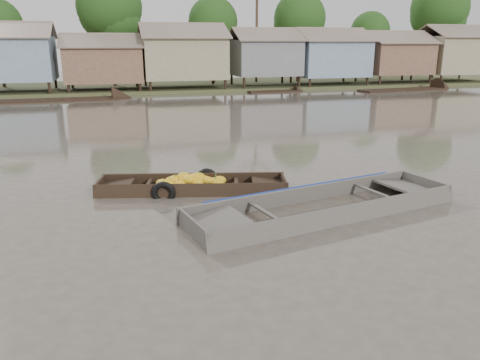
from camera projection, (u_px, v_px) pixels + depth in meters
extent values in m
plane|color=#50473D|center=(271.00, 215.00, 10.95)|extent=(120.00, 120.00, 0.00)
cube|color=#384723|center=(150.00, 88.00, 41.47)|extent=(120.00, 12.00, 0.50)
cube|color=gray|center=(10.00, 59.00, 34.81)|extent=(6.20, 5.20, 3.20)
cube|color=#7C5F47|center=(2.00, 29.00, 32.93)|extent=(6.60, 3.02, 1.28)
cube|color=#7C5F47|center=(9.00, 30.00, 35.53)|extent=(6.60, 3.02, 1.28)
cube|color=brown|center=(104.00, 64.00, 36.65)|extent=(5.80, 4.60, 2.70)
cube|color=#7C5F47|center=(101.00, 40.00, 34.99)|extent=(6.20, 2.67, 1.14)
cube|color=#7C5F47|center=(102.00, 40.00, 37.29)|extent=(6.20, 2.67, 1.14)
cube|color=gray|center=(183.00, 58.00, 38.11)|extent=(6.50, 5.30, 3.30)
cube|color=#7C5F47|center=(185.00, 30.00, 36.19)|extent=(6.90, 3.08, 1.31)
cube|color=#7C5F47|center=(180.00, 31.00, 38.84)|extent=(6.90, 3.08, 1.31)
cube|color=slate|center=(265.00, 58.00, 39.90)|extent=(5.40, 4.70, 2.90)
cube|color=#7C5F47|center=(270.00, 34.00, 38.18)|extent=(5.80, 2.73, 1.17)
cube|color=#7C5F47|center=(260.00, 35.00, 40.53)|extent=(5.80, 2.73, 1.17)
cube|color=gray|center=(329.00, 58.00, 41.44)|extent=(6.00, 5.00, 3.10)
cube|color=#7C5F47|center=(337.00, 34.00, 39.62)|extent=(6.40, 2.90, 1.24)
cube|color=#7C5F47|center=(324.00, 35.00, 42.12)|extent=(6.40, 2.90, 1.24)
cube|color=brown|center=(393.00, 58.00, 43.10)|extent=(5.70, 4.90, 2.80)
cube|color=#7C5F47|center=(404.00, 37.00, 41.35)|extent=(6.10, 2.85, 1.21)
cube|color=#7C5F47|center=(387.00, 37.00, 43.80)|extent=(6.10, 2.85, 1.21)
cube|color=gray|center=(454.00, 55.00, 44.67)|extent=(6.30, 5.10, 3.40)
cube|color=#7C5F47|center=(467.00, 31.00, 42.79)|extent=(6.70, 2.96, 1.26)
cube|color=#7C5F47|center=(447.00, 32.00, 45.33)|extent=(6.70, 2.96, 1.26)
cylinder|color=#473323|center=(1.00, 60.00, 38.67)|extent=(0.28, 0.28, 4.90)
cylinder|color=#473323|center=(113.00, 51.00, 39.82)|extent=(0.28, 0.28, 6.30)
sphere|color=#183811|center=(109.00, 6.00, 38.80)|extent=(5.40, 5.40, 5.40)
cylinder|color=#473323|center=(213.00, 56.00, 43.17)|extent=(0.28, 0.28, 5.25)
sphere|color=#183811|center=(213.00, 22.00, 42.31)|extent=(4.50, 4.50, 4.50)
cylinder|color=#473323|center=(298.00, 54.00, 44.21)|extent=(0.28, 0.28, 5.60)
sphere|color=#183811|center=(300.00, 18.00, 43.30)|extent=(4.80, 4.80, 4.80)
cylinder|color=#473323|center=(368.00, 58.00, 47.31)|extent=(0.28, 0.28, 4.55)
sphere|color=#183811|center=(370.00, 32.00, 46.57)|extent=(3.90, 3.90, 3.90)
cylinder|color=#473323|center=(435.00, 48.00, 47.86)|extent=(0.28, 0.28, 6.65)
sphere|color=#183811|center=(440.00, 8.00, 46.78)|extent=(5.70, 5.70, 5.70)
cylinder|color=#473323|center=(257.00, 41.00, 43.32)|extent=(0.24, 0.24, 8.00)
cube|color=black|center=(193.00, 193.00, 12.81)|extent=(5.08, 2.05, 0.08)
cube|color=black|center=(194.00, 181.00, 13.28)|extent=(5.01, 1.28, 0.47)
cube|color=black|center=(192.00, 193.00, 12.24)|extent=(5.01, 1.28, 0.47)
cube|color=black|center=(284.00, 185.00, 12.86)|extent=(0.31, 1.09, 0.45)
cube|color=black|center=(268.00, 183.00, 12.82)|extent=(1.06, 1.13, 0.18)
cube|color=black|center=(100.00, 188.00, 12.66)|extent=(0.31, 1.09, 0.45)
cube|color=black|center=(116.00, 185.00, 12.66)|extent=(1.06, 1.13, 0.18)
cube|color=black|center=(149.00, 184.00, 12.68)|extent=(0.34, 1.06, 0.05)
cube|color=black|center=(236.00, 183.00, 12.78)|extent=(0.34, 1.06, 0.05)
ellipsoid|color=yellow|center=(194.00, 177.00, 12.76)|extent=(0.35, 0.28, 0.19)
ellipsoid|color=yellow|center=(195.00, 188.00, 12.46)|extent=(0.37, 0.30, 0.20)
ellipsoid|color=yellow|center=(188.00, 180.00, 12.93)|extent=(0.38, 0.30, 0.20)
ellipsoid|color=yellow|center=(185.00, 179.00, 12.81)|extent=(0.41, 0.32, 0.22)
ellipsoid|color=yellow|center=(184.00, 178.00, 12.95)|extent=(0.37, 0.29, 0.20)
ellipsoid|color=yellow|center=(198.00, 177.00, 12.66)|extent=(0.47, 0.37, 0.26)
ellipsoid|color=yellow|center=(162.00, 190.00, 12.44)|extent=(0.37, 0.29, 0.20)
ellipsoid|color=yellow|center=(170.00, 185.00, 12.53)|extent=(0.41, 0.33, 0.22)
ellipsoid|color=yellow|center=(217.00, 183.00, 12.63)|extent=(0.42, 0.34, 0.23)
ellipsoid|color=yellow|center=(164.00, 184.00, 12.67)|extent=(0.46, 0.37, 0.25)
ellipsoid|color=yellow|center=(176.00, 180.00, 12.73)|extent=(0.46, 0.37, 0.25)
ellipsoid|color=yellow|center=(203.00, 180.00, 13.07)|extent=(0.38, 0.30, 0.21)
ellipsoid|color=yellow|center=(171.00, 180.00, 12.74)|extent=(0.39, 0.31, 0.22)
ellipsoid|color=yellow|center=(184.00, 177.00, 12.71)|extent=(0.44, 0.35, 0.24)
ellipsoid|color=yellow|center=(204.00, 180.00, 12.67)|extent=(0.42, 0.34, 0.23)
ellipsoid|color=yellow|center=(185.00, 181.00, 12.63)|extent=(0.43, 0.34, 0.23)
ellipsoid|color=yellow|center=(219.00, 180.00, 12.94)|extent=(0.45, 0.36, 0.25)
ellipsoid|color=yellow|center=(170.00, 188.00, 12.47)|extent=(0.45, 0.36, 0.24)
ellipsoid|color=yellow|center=(167.00, 186.00, 12.54)|extent=(0.46, 0.37, 0.25)
ellipsoid|color=yellow|center=(168.00, 188.00, 12.47)|extent=(0.45, 0.36, 0.25)
ellipsoid|color=yellow|center=(162.00, 183.00, 12.81)|extent=(0.42, 0.34, 0.23)
ellipsoid|color=yellow|center=(198.00, 183.00, 12.56)|extent=(0.40, 0.32, 0.22)
ellipsoid|color=yellow|center=(201.00, 180.00, 13.03)|extent=(0.40, 0.32, 0.22)
ellipsoid|color=yellow|center=(195.00, 181.00, 12.62)|extent=(0.41, 0.33, 0.22)
ellipsoid|color=yellow|center=(162.00, 187.00, 12.68)|extent=(0.36, 0.28, 0.19)
ellipsoid|color=yellow|center=(180.00, 184.00, 12.47)|extent=(0.36, 0.28, 0.19)
ellipsoid|color=yellow|center=(191.00, 179.00, 12.81)|extent=(0.44, 0.35, 0.24)
ellipsoid|color=yellow|center=(224.00, 188.00, 12.48)|extent=(0.38, 0.31, 0.21)
ellipsoid|color=yellow|center=(189.00, 179.00, 12.55)|extent=(0.44, 0.35, 0.24)
ellipsoid|color=yellow|center=(214.00, 181.00, 13.00)|extent=(0.40, 0.32, 0.22)
ellipsoid|color=yellow|center=(187.00, 179.00, 12.87)|extent=(0.41, 0.33, 0.22)
ellipsoid|color=yellow|center=(208.00, 180.00, 12.57)|extent=(0.36, 0.29, 0.20)
cylinder|color=#3F6626|center=(176.00, 177.00, 12.66)|extent=(0.04, 0.04, 0.16)
cylinder|color=#3F6626|center=(199.00, 177.00, 12.69)|extent=(0.04, 0.04, 0.16)
cylinder|color=#3F6626|center=(216.00, 177.00, 12.71)|extent=(0.04, 0.04, 0.16)
torus|color=black|center=(207.00, 179.00, 13.35)|extent=(0.67, 0.30, 0.65)
torus|color=black|center=(163.00, 193.00, 12.13)|extent=(0.66, 0.30, 0.64)
cube|color=#49433E|center=(324.00, 215.00, 11.18)|extent=(6.82, 2.81, 0.08)
cube|color=#49433E|center=(304.00, 197.00, 11.80)|extent=(6.70, 1.58, 0.55)
cube|color=#49433E|center=(346.00, 217.00, 10.42)|extent=(6.70, 1.58, 0.55)
cube|color=#49433E|center=(424.00, 187.00, 12.58)|extent=(0.41, 1.64, 0.52)
cube|color=#49433E|center=(409.00, 188.00, 12.31)|extent=(1.43, 1.65, 0.22)
cube|color=#49433E|center=(194.00, 231.00, 9.64)|extent=(0.41, 1.64, 0.52)
cube|color=#49433E|center=(219.00, 224.00, 9.87)|extent=(1.43, 1.65, 0.22)
cube|color=#49433E|center=(266.00, 213.00, 10.37)|extent=(0.43, 1.58, 0.05)
cube|color=#49433E|center=(375.00, 192.00, 11.78)|extent=(0.43, 1.58, 0.05)
cube|color=#665E54|center=(324.00, 214.00, 11.17)|extent=(5.24, 2.34, 0.02)
cube|color=navy|center=(303.00, 188.00, 11.79)|extent=(5.41, 1.24, 0.14)
torus|color=olive|center=(393.00, 204.00, 11.79)|extent=(0.38, 0.38, 0.05)
torus|color=olive|center=(393.00, 202.00, 11.78)|extent=(0.31, 0.31, 0.05)
cube|color=black|center=(59.00, 101.00, 32.21)|extent=(7.75, 1.98, 0.35)
cube|color=black|center=(403.00, 91.00, 39.10)|extent=(8.10, 2.64, 0.35)
cube|color=black|center=(273.00, 93.00, 37.64)|extent=(4.20, 1.14, 0.35)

